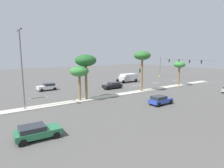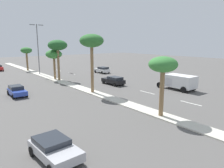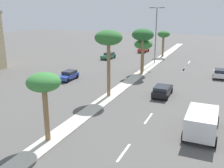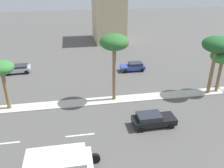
{
  "view_description": "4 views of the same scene",
  "coord_description": "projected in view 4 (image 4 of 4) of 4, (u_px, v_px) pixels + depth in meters",
  "views": [
    {
      "loc": [
        -27.71,
        51.25,
        7.67
      ],
      "look_at": [
        -0.48,
        31.84,
        2.33
      ],
      "focal_mm": 30.36,
      "sensor_mm": 36.0,
      "label": 1
    },
    {
      "loc": [
        -16.05,
        -0.87,
        7.17
      ],
      "look_at": [
        0.65,
        20.63,
        1.76
      ],
      "focal_mm": 34.02,
      "sensor_mm": 36.0,
      "label": 2
    },
    {
      "loc": [
        12.44,
        -3.98,
        10.67
      ],
      "look_at": [
        0.37,
        24.03,
        1.74
      ],
      "focal_mm": 41.58,
      "sensor_mm": 36.0,
      "label": 3
    },
    {
      "loc": [
        25.18,
        19.38,
        14.3
      ],
      "look_at": [
        -1.14,
        24.08,
        1.71
      ],
      "focal_mm": 37.8,
      "sensor_mm": 36.0,
      "label": 4
    }
  ],
  "objects": [
    {
      "name": "median_curb",
      "position": [
        224.0,
        90.0,
        31.63
      ],
      "size": [
        1.8,
        78.22,
        0.12
      ],
      "primitive_type": "cube",
      "color": "beige",
      "rests_on": "ground"
    },
    {
      "name": "sedan_black_right",
      "position": [
        153.0,
        119.0,
        24.09
      ],
      "size": [
        2.01,
        4.41,
        1.42
      ],
      "color": "black",
      "rests_on": "ground"
    },
    {
      "name": "commercial_building",
      "position": [
        108.0,
        18.0,
        53.54
      ],
      "size": [
        10.25,
        6.83,
        10.28
      ],
      "color": "#C6B284",
      "rests_on": "ground"
    },
    {
      "name": "box_truck",
      "position": [
        63.0,
        166.0,
        17.58
      ],
      "size": [
        2.74,
        5.62,
        2.26
      ],
      "color": "silver",
      "rests_on": "ground"
    },
    {
      "name": "lane_stripe_front",
      "position": [
        4.0,
        143.0,
        21.83
      ],
      "size": [
        0.2,
        2.8,
        0.01
      ],
      "primitive_type": "cube",
      "color": "silver",
      "rests_on": "ground"
    },
    {
      "name": "palm_tree_center",
      "position": [
        114.0,
        44.0,
        26.36
      ],
      "size": [
        3.32,
        3.32,
        8.14
      ],
      "color": "olive",
      "rests_on": "median_curb"
    },
    {
      "name": "palm_tree_outboard",
      "position": [
        223.0,
        58.0,
        29.35
      ],
      "size": [
        3.05,
        3.05,
        5.61
      ],
      "color": "olive",
      "rests_on": "median_curb"
    },
    {
      "name": "sedan_blue_front",
      "position": [
        133.0,
        66.0,
        37.86
      ],
      "size": [
        1.88,
        3.81,
        1.37
      ],
      "color": "#2D47AD",
      "rests_on": "ground"
    },
    {
      "name": "lane_stripe_center",
      "position": [
        165.0,
        126.0,
        24.34
      ],
      "size": [
        0.2,
        2.8,
        0.01
      ],
      "primitive_type": "cube",
      "color": "silver",
      "rests_on": "ground"
    },
    {
      "name": "lane_stripe_left",
      "position": [
        80.0,
        135.0,
        22.95
      ],
      "size": [
        0.2,
        2.8,
        0.01
      ],
      "primitive_type": "cube",
      "color": "silver",
      "rests_on": "ground"
    },
    {
      "name": "palm_tree_leading",
      "position": [
        217.0,
        46.0,
        28.2
      ],
      "size": [
        3.53,
        3.53,
        7.45
      ],
      "color": "olive",
      "rests_on": "median_curb"
    },
    {
      "name": "sedan_silver_outboard",
      "position": [
        18.0,
        69.0,
        37.07
      ],
      "size": [
        2.3,
        3.97,
        1.25
      ],
      "color": "#B2B2B7",
      "rests_on": "ground"
    },
    {
      "name": "palm_tree_inboard",
      "position": [
        1.0,
        69.0,
        25.37
      ],
      "size": [
        2.73,
        2.73,
        5.75
      ],
      "color": "olive",
      "rests_on": "median_curb"
    },
    {
      "name": "ground_plane",
      "position": [
        162.0,
        96.0,
        30.27
      ],
      "size": [
        160.0,
        160.0,
        0.0
      ],
      "primitive_type": "plane",
      "color": "#565451"
    }
  ]
}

